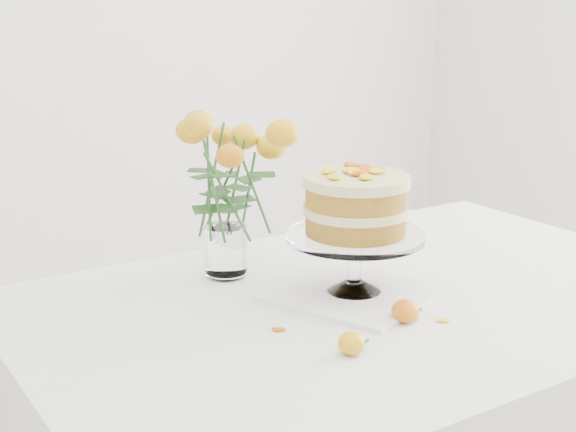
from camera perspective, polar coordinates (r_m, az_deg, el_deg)
name	(u,v)px	position (r m, az deg, el deg)	size (l,w,h in m)	color
table	(373,331)	(1.67, 6.04, -8.17)	(1.43, 0.93, 0.76)	tan
napkin	(354,293)	(1.63, 4.70, -5.46)	(0.29, 0.29, 0.01)	white
cake_stand	(356,211)	(1.58, 4.84, 0.36)	(0.28, 0.28, 0.25)	white
rose_vase	(224,156)	(1.67, -4.59, 4.31)	(0.39, 0.39, 0.45)	white
loose_rose_near	(351,343)	(1.37, 4.51, -9.01)	(0.08, 0.05, 0.04)	gold
loose_rose_far	(405,311)	(1.51, 8.34, -6.70)	(0.09, 0.05, 0.04)	#C15D09
stray_petal_a	(357,322)	(1.50, 4.92, -7.53)	(0.03, 0.02, 0.00)	yellow
stray_petal_b	(412,318)	(1.53, 8.84, -7.17)	(0.03, 0.02, 0.00)	yellow
stray_petal_c	(443,320)	(1.53, 10.98, -7.29)	(0.03, 0.02, 0.00)	yellow
stray_petal_d	(278,329)	(1.46, -0.69, -8.07)	(0.03, 0.02, 0.00)	yellow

